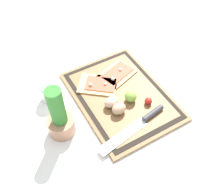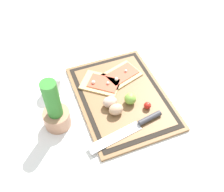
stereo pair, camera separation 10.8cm
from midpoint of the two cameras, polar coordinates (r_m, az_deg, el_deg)
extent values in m
plane|color=white|center=(1.12, -0.75, -0.34)|extent=(6.00, 6.00, 0.00)
cube|color=brown|center=(1.11, -0.76, -0.14)|extent=(0.49, 0.36, 0.01)
cube|color=black|center=(1.11, -0.76, 0.10)|extent=(0.46, 0.33, 0.00)
cube|color=brown|center=(1.11, -0.76, 0.15)|extent=(0.42, 0.30, 0.00)
cube|color=tan|center=(1.18, -1.93, 4.35)|extent=(0.16, 0.20, 0.01)
cube|color=#D14C33|center=(1.18, -1.49, 4.89)|extent=(0.12, 0.16, 0.00)
sphere|color=silver|center=(1.15, -2.49, 3.60)|extent=(0.02, 0.02, 0.02)
sphere|color=silver|center=(1.19, -0.75, 5.66)|extent=(0.01, 0.01, 0.01)
cube|color=tan|center=(1.14, -5.78, 2.31)|extent=(0.19, 0.20, 0.01)
cube|color=#D14C33|center=(1.14, -5.20, 2.43)|extent=(0.14, 0.15, 0.00)
sphere|color=silver|center=(1.13, -7.41, 2.35)|extent=(0.02, 0.02, 0.02)
sphere|color=silver|center=(1.13, -4.20, 2.53)|extent=(0.01, 0.01, 0.01)
cube|color=silver|center=(0.99, -0.81, -8.97)|extent=(0.07, 0.22, 0.00)
cylinder|color=#38383D|center=(1.04, 5.98, -3.89)|extent=(0.04, 0.10, 0.02)
ellipsoid|color=tan|center=(1.03, -1.49, -2.97)|extent=(0.05, 0.06, 0.05)
ellipsoid|color=beige|center=(1.05, -3.07, -1.52)|extent=(0.05, 0.06, 0.05)
sphere|color=#7FB742|center=(1.07, 1.21, -0.28)|extent=(0.05, 0.05, 0.05)
sphere|color=red|center=(1.07, 5.08, -1.29)|extent=(0.03, 0.03, 0.03)
cylinder|color=#AD7A5B|center=(1.02, -13.94, -6.42)|extent=(0.10, 0.10, 0.07)
cylinder|color=#2D7528|center=(0.94, -15.07, -3.08)|extent=(0.06, 0.06, 0.20)
cylinder|color=silver|center=(1.13, -16.16, 0.72)|extent=(0.08, 0.08, 0.08)
cylinder|color=olive|center=(1.15, -15.91, -0.02)|extent=(0.07, 0.07, 0.03)
cylinder|color=silver|center=(1.10, -16.64, 2.16)|extent=(0.07, 0.07, 0.01)
camera|label=1|loc=(0.05, -92.87, -3.45)|focal=42.00mm
camera|label=2|loc=(0.05, 87.13, 3.45)|focal=42.00mm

